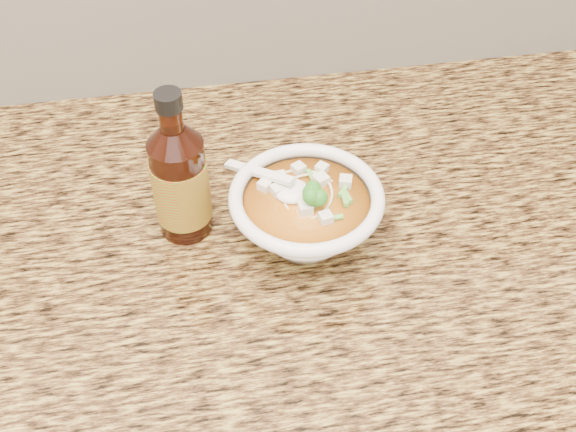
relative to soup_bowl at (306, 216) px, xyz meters
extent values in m
cube|color=#A4893C|center=(-0.26, 0.00, -0.06)|extent=(4.00, 0.68, 0.04)
cylinder|color=white|center=(0.00, 0.00, -0.04)|extent=(0.07, 0.07, 0.01)
torus|color=white|center=(0.00, 0.00, 0.03)|extent=(0.17, 0.17, 0.02)
torus|color=beige|center=(0.01, 0.01, 0.02)|extent=(0.12, 0.12, 0.00)
torus|color=beige|center=(0.01, 0.00, 0.02)|extent=(0.06, 0.06, 0.00)
torus|color=beige|center=(0.01, 0.01, 0.02)|extent=(0.12, 0.12, 0.00)
torus|color=beige|center=(0.00, -0.01, 0.02)|extent=(0.09, 0.09, 0.00)
torus|color=beige|center=(-0.01, 0.01, 0.02)|extent=(0.08, 0.08, 0.00)
torus|color=beige|center=(0.00, 0.00, 0.02)|extent=(0.07, 0.07, 0.00)
torus|color=beige|center=(0.00, -0.01, 0.02)|extent=(0.09, 0.09, 0.00)
torus|color=beige|center=(-0.01, 0.00, 0.01)|extent=(0.10, 0.10, 0.00)
cube|color=silver|center=(-0.04, 0.02, 0.03)|extent=(0.01, 0.01, 0.01)
cube|color=silver|center=(-0.02, -0.04, 0.03)|extent=(0.02, 0.02, 0.01)
cube|color=silver|center=(0.02, -0.01, 0.03)|extent=(0.02, 0.02, 0.01)
cube|color=silver|center=(-0.02, -0.02, 0.03)|extent=(0.02, 0.02, 0.01)
cube|color=silver|center=(0.01, 0.03, 0.03)|extent=(0.02, 0.02, 0.01)
cube|color=silver|center=(-0.02, -0.03, 0.03)|extent=(0.02, 0.02, 0.01)
cube|color=silver|center=(0.04, 0.01, 0.03)|extent=(0.02, 0.02, 0.01)
cube|color=silver|center=(-0.02, -0.02, 0.03)|extent=(0.02, 0.02, 0.01)
cube|color=silver|center=(0.02, 0.02, 0.03)|extent=(0.01, 0.01, 0.01)
ellipsoid|color=#196014|center=(0.00, -0.01, 0.04)|extent=(0.03, 0.03, 0.03)
cylinder|color=#63B345|center=(0.03, -0.02, 0.03)|extent=(0.01, 0.02, 0.01)
cylinder|color=#63B345|center=(0.02, 0.02, 0.03)|extent=(0.01, 0.02, 0.01)
cylinder|color=#63B345|center=(-0.01, -0.04, 0.03)|extent=(0.02, 0.02, 0.01)
cylinder|color=#63B345|center=(0.03, -0.01, 0.03)|extent=(0.02, 0.02, 0.01)
cylinder|color=#63B345|center=(0.01, 0.05, 0.03)|extent=(0.01, 0.02, 0.01)
cylinder|color=#63B345|center=(-0.01, 0.04, 0.03)|extent=(0.02, 0.01, 0.01)
ellipsoid|color=white|center=(-0.01, 0.01, 0.03)|extent=(0.04, 0.04, 0.01)
cube|color=white|center=(-0.04, 0.04, 0.03)|extent=(0.07, 0.07, 0.02)
cylinder|color=#381107|center=(-0.13, 0.04, 0.02)|extent=(0.08, 0.08, 0.12)
cylinder|color=#381107|center=(-0.13, 0.04, 0.12)|extent=(0.03, 0.03, 0.03)
cylinder|color=black|center=(-0.13, 0.04, 0.14)|extent=(0.04, 0.04, 0.02)
cylinder|color=red|center=(-0.13, 0.04, 0.02)|extent=(0.08, 0.08, 0.08)
camera|label=1|loc=(-0.11, -0.53, 0.57)|focal=45.00mm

